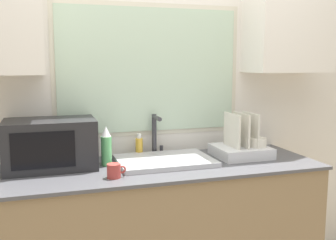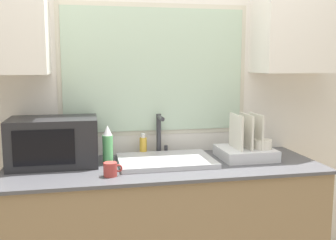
{
  "view_description": "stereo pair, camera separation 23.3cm",
  "coord_description": "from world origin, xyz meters",
  "px_view_note": "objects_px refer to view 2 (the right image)",
  "views": [
    {
      "loc": [
        -0.68,
        -1.9,
        1.54
      ],
      "look_at": [
        0.01,
        0.3,
        1.2
      ],
      "focal_mm": 42.0,
      "sensor_mm": 36.0,
      "label": 1
    },
    {
      "loc": [
        -0.45,
        -1.96,
        1.54
      ],
      "look_at": [
        0.01,
        0.3,
        1.2
      ],
      "focal_mm": 42.0,
      "sensor_mm": 36.0,
      "label": 2
    }
  ],
  "objects_px": {
    "spray_bottle": "(108,145)",
    "soap_bottle": "(143,146)",
    "dish_rack": "(247,149)",
    "microwave": "(53,142)",
    "mug_near_sink": "(111,169)",
    "faucet": "(160,132)"
  },
  "relations": [
    {
      "from": "faucet",
      "to": "dish_rack",
      "type": "relative_size",
      "value": 0.81
    },
    {
      "from": "soap_bottle",
      "to": "spray_bottle",
      "type": "bearing_deg",
      "value": -144.89
    },
    {
      "from": "dish_rack",
      "to": "mug_near_sink",
      "type": "height_order",
      "value": "dish_rack"
    },
    {
      "from": "microwave",
      "to": "spray_bottle",
      "type": "relative_size",
      "value": 2.16
    },
    {
      "from": "dish_rack",
      "to": "mug_near_sink",
      "type": "relative_size",
      "value": 3.24
    },
    {
      "from": "dish_rack",
      "to": "mug_near_sink",
      "type": "bearing_deg",
      "value": -165.56
    },
    {
      "from": "dish_rack",
      "to": "spray_bottle",
      "type": "height_order",
      "value": "dish_rack"
    },
    {
      "from": "spray_bottle",
      "to": "faucet",
      "type": "bearing_deg",
      "value": 25.67
    },
    {
      "from": "dish_rack",
      "to": "mug_near_sink",
      "type": "distance_m",
      "value": 0.92
    },
    {
      "from": "spray_bottle",
      "to": "soap_bottle",
      "type": "xyz_separation_m",
      "value": [
        0.24,
        0.17,
        -0.05
      ]
    },
    {
      "from": "microwave",
      "to": "dish_rack",
      "type": "bearing_deg",
      "value": -3.75
    },
    {
      "from": "dish_rack",
      "to": "soap_bottle",
      "type": "xyz_separation_m",
      "value": [
        -0.65,
        0.21,
        0.0
      ]
    },
    {
      "from": "faucet",
      "to": "soap_bottle",
      "type": "relative_size",
      "value": 1.83
    },
    {
      "from": "dish_rack",
      "to": "spray_bottle",
      "type": "distance_m",
      "value": 0.89
    },
    {
      "from": "spray_bottle",
      "to": "soap_bottle",
      "type": "bearing_deg",
      "value": 35.11
    },
    {
      "from": "mug_near_sink",
      "to": "spray_bottle",
      "type": "bearing_deg",
      "value": 89.92
    },
    {
      "from": "dish_rack",
      "to": "soap_bottle",
      "type": "relative_size",
      "value": 2.25
    },
    {
      "from": "spray_bottle",
      "to": "mug_near_sink",
      "type": "relative_size",
      "value": 2.3
    },
    {
      "from": "microwave",
      "to": "faucet",
      "type": "bearing_deg",
      "value": 11.11
    },
    {
      "from": "microwave",
      "to": "soap_bottle",
      "type": "distance_m",
      "value": 0.59
    },
    {
      "from": "spray_bottle",
      "to": "microwave",
      "type": "bearing_deg",
      "value": 173.29
    },
    {
      "from": "dish_rack",
      "to": "soap_bottle",
      "type": "bearing_deg",
      "value": 161.89
    }
  ]
}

